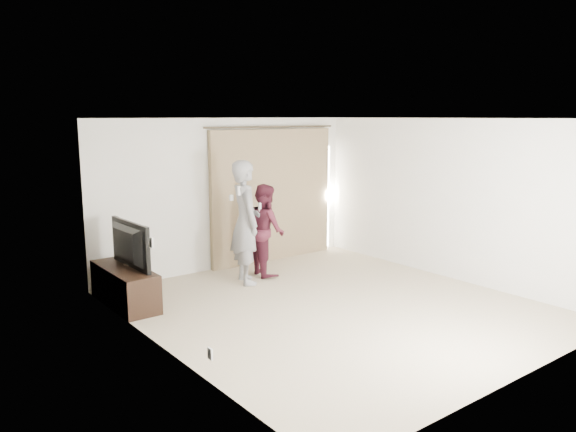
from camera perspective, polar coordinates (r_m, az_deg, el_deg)
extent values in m
plane|color=beige|center=(7.96, 4.69, -9.22)|extent=(5.50, 5.50, 0.00)
cube|color=white|center=(9.81, -6.06, 2.27)|extent=(5.00, 0.04, 2.60)
cube|color=white|center=(6.25, -12.37, -2.43)|extent=(0.04, 5.50, 2.60)
cube|color=silver|center=(6.63, -13.70, -2.64)|extent=(0.02, 0.08, 0.12)
cube|color=silver|center=(5.80, -7.92, -13.69)|extent=(0.02, 0.08, 0.12)
cube|color=white|center=(7.51, 4.98, 9.84)|extent=(5.00, 5.50, 0.01)
cube|color=#977B5C|center=(10.26, -1.56, 2.10)|extent=(2.60, 0.10, 2.40)
cylinder|color=brown|center=(10.16, -1.60, 9.04)|extent=(2.80, 0.03, 0.03)
cube|color=white|center=(11.16, 3.98, 1.95)|extent=(0.08, 0.04, 2.00)
cube|color=black|center=(8.28, -16.24, -6.88)|extent=(0.49, 1.40, 0.54)
imported|color=black|center=(8.13, -16.45, -2.86)|extent=(0.18, 1.13, 0.65)
cylinder|color=tan|center=(8.52, -15.44, -8.02)|extent=(0.41, 0.41, 0.07)
cylinder|color=tan|center=(8.44, -15.53, -6.25)|extent=(0.23, 0.23, 0.48)
imported|color=gray|center=(8.87, -4.34, -0.63)|extent=(0.66, 0.82, 1.96)
cube|color=silver|center=(8.61, -5.02, 2.56)|extent=(0.04, 0.04, 0.14)
cube|color=silver|center=(8.81, -5.78, 1.86)|extent=(0.05, 0.05, 0.09)
imported|color=#501B29|center=(9.35, -2.32, -1.38)|extent=(0.72, 0.85, 1.53)
cube|color=silver|center=(9.10, -2.90, 0.90)|extent=(0.04, 0.04, 0.14)
cube|color=silver|center=(9.29, -3.67, 0.45)|extent=(0.05, 0.05, 0.09)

